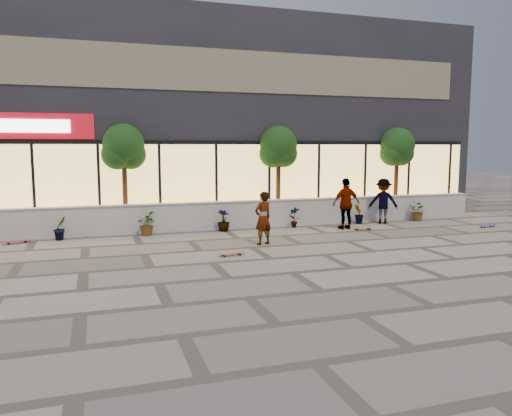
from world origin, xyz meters
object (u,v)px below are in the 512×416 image
object	(u,v)px
tree_mideast	(278,149)
skateboard_right_far	(488,225)
tree_east	(397,149)
skateboard_center	(231,253)
skater_right_near	(346,204)
skateboard_right_near	(363,228)
skater_center	(263,218)
skater_right_far	(383,201)
tree_midwest	(124,149)
skateboard_left	(17,241)

from	to	relation	value
tree_mideast	skateboard_right_far	distance (m)	8.62
tree_east	skateboard_center	bearing A→B (deg)	-148.93
skater_right_near	skateboard_right_near	size ratio (longest dim) A/B	2.38
skater_center	skateboard_center	xyz separation A→B (m)	(-1.39, -1.29, -0.77)
skater_right_far	skateboard_right_far	bearing A→B (deg)	173.44
skater_center	skater_right_far	bearing A→B (deg)	-175.68
tree_midwest	skateboard_right_far	size ratio (longest dim) A/B	4.80
tree_mideast	skateboard_left	distance (m)	10.04
skateboard_right_near	tree_mideast	bearing A→B (deg)	134.56
tree_east	skater_center	bearing A→B (deg)	-151.49
tree_east	skateboard_right_far	distance (m)	4.92
skater_right_far	tree_east	bearing A→B (deg)	-110.64
tree_east	skater_center	size ratio (longest dim) A/B	2.32
tree_mideast	skater_right_far	size ratio (longest dim) A/B	2.16
skateboard_right_far	tree_east	bearing A→B (deg)	109.49
skater_right_near	skateboard_center	world-z (taller)	skater_right_near
tree_mideast	skater_center	size ratio (longest dim) A/B	2.32
skateboard_center	skateboard_right_near	bearing A→B (deg)	17.29
skater_right_near	skateboard_left	bearing A→B (deg)	-7.41
tree_mideast	tree_east	size ratio (longest dim) A/B	1.00
skater_center	skateboard_right_far	xyz separation A→B (m)	(9.34, 0.56, -0.76)
tree_east	skateboard_left	distance (m)	15.34
tree_mideast	skateboard_center	xyz separation A→B (m)	(-3.43, -5.38, -2.91)
skater_center	skater_right_near	size ratio (longest dim) A/B	0.88
skater_center	skateboard_right_far	size ratio (longest dim) A/B	2.07
tree_east	skateboard_right_near	xyz separation A→B (m)	(-3.10, -2.60, -2.90)
tree_midwest	skater_right_near	bearing A→B (deg)	-15.59
skateboard_center	skateboard_right_far	xyz separation A→B (m)	(10.73, 1.85, 0.00)
skateboard_right_far	tree_mideast	bearing A→B (deg)	146.67
tree_midwest	tree_east	distance (m)	11.50
tree_mideast	skateboard_right_far	bearing A→B (deg)	-25.83
skateboard_center	skateboard_right_far	world-z (taller)	same
skater_right_far	tree_mideast	bearing A→B (deg)	7.04
skateboard_left	skateboard_right_far	distance (m)	16.91
skateboard_left	skateboard_center	bearing A→B (deg)	-52.00
tree_midwest	skater_right_near	xyz separation A→B (m)	(7.90, -2.20, -2.02)
skateboard_center	skateboard_right_far	size ratio (longest dim) A/B	0.99
tree_east	skateboard_center	distance (m)	10.82
tree_east	skater_right_near	size ratio (longest dim) A/B	2.04
tree_mideast	skateboard_left	xyz separation A→B (m)	(-9.49, -1.50, -2.90)
tree_east	skateboard_right_near	bearing A→B (deg)	-140.01
skater_right_near	skateboard_right_near	world-z (taller)	skater_right_near
skateboard_right_far	skater_center	bearing A→B (deg)	175.93
skater_right_near	tree_midwest	bearing A→B (deg)	-19.46
skateboard_left	skateboard_right_near	xyz separation A→B (m)	(11.89, -1.10, -0.00)
tree_mideast	skater_right_far	distance (m)	4.72
tree_mideast	skateboard_left	size ratio (longest dim) A/B	4.66
tree_east	tree_midwest	bearing A→B (deg)	180.00
tree_east	skateboard_right_near	world-z (taller)	tree_east
tree_midwest	skater_right_near	world-z (taller)	tree_midwest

